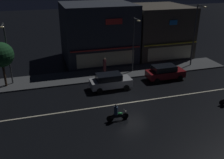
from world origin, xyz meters
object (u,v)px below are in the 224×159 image
streetlamp_mid (134,40)px  parked_car_trailing (165,72)px  pedestrian_on_sidewalk (105,66)px  streetlamp_east (196,31)px  motorcycle_following (117,114)px  traffic_cone (113,81)px  parked_car_near_kerb (110,81)px  streetlamp_west (7,49)px

streetlamp_mid → parked_car_trailing: size_ratio=1.51×
pedestrian_on_sidewalk → streetlamp_east: bearing=28.6°
streetlamp_east → pedestrian_on_sidewalk: (-11.55, 0.63, -3.63)m
streetlamp_east → motorcycle_following: 16.99m
streetlamp_mid → traffic_cone: size_ratio=11.82×
streetlamp_east → traffic_cone: (-11.42, -2.24, -4.37)m
motorcycle_following → streetlamp_east: bearing=-142.7°
pedestrian_on_sidewalk → parked_car_near_kerb: pedestrian_on_sidewalk is taller
parked_car_near_kerb → streetlamp_west: bearing=158.4°
streetlamp_east → streetlamp_west: bearing=179.2°
pedestrian_on_sidewalk → traffic_cone: (0.13, -2.88, -0.74)m
parked_car_trailing → streetlamp_east: bearing=28.5°
streetlamp_west → streetlamp_east: size_ratio=0.85×
streetlamp_mid → traffic_cone: streetlamp_mid is taller
streetlamp_west → parked_car_near_kerb: size_ratio=1.52×
parked_car_near_kerb → motorcycle_following: 6.29m
streetlamp_mid → parked_car_trailing: streetlamp_mid is taller
streetlamp_mid → parked_car_near_kerb: bearing=-137.4°
streetlamp_west → motorcycle_following: 13.74m
streetlamp_east → parked_car_trailing: streetlamp_east is taller
pedestrian_on_sidewalk → traffic_cone: pedestrian_on_sidewalk is taller
pedestrian_on_sidewalk → parked_car_near_kerb: (-0.55, -4.23, -0.15)m
streetlamp_mid → pedestrian_on_sidewalk: (-3.45, 0.55, -3.00)m
parked_car_trailing → motorcycle_following: (-7.90, -6.82, -0.24)m
streetlamp_west → streetlamp_east: streetlamp_east is taller
streetlamp_mid → motorcycle_following: size_ratio=3.42×
streetlamp_west → streetlamp_east: (22.00, -0.32, 0.60)m
streetlamp_mid → parked_car_near_kerb: streetlamp_mid is taller
streetlamp_west → parked_car_trailing: (16.59, -3.26, -3.18)m
parked_car_trailing → motorcycle_following: parked_car_trailing is taller
streetlamp_west → traffic_cone: streetlamp_west is taller
streetlamp_east → motorcycle_following: bearing=-143.8°
streetlamp_west → streetlamp_mid: (13.90, -0.24, -0.03)m
streetlamp_mid → pedestrian_on_sidewalk: 4.60m
pedestrian_on_sidewalk → streetlamp_west: bearing=-146.6°
streetlamp_west → parked_car_trailing: 17.20m
pedestrian_on_sidewalk → parked_car_trailing: 7.10m
pedestrian_on_sidewalk → motorcycle_following: 10.55m
parked_car_trailing → streetlamp_west: bearing=168.9°
traffic_cone → streetlamp_west: bearing=166.4°
traffic_cone → parked_car_near_kerb: bearing=-116.6°
pedestrian_on_sidewalk → parked_car_trailing: pedestrian_on_sidewalk is taller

